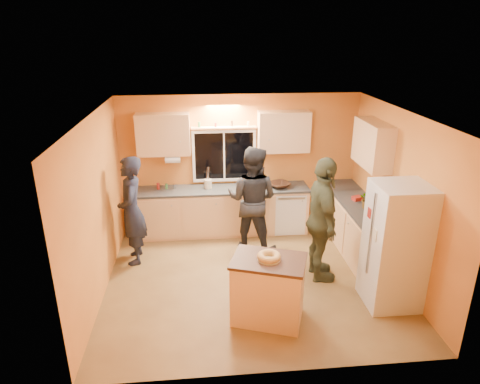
{
  "coord_description": "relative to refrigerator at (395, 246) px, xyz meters",
  "views": [
    {
      "loc": [
        -0.76,
        -5.8,
        3.72
      ],
      "look_at": [
        -0.15,
        0.4,
        1.32
      ],
      "focal_mm": 32.0,
      "sensor_mm": 36.0,
      "label": 1
    }
  ],
  "objects": [
    {
      "name": "room_shell",
      "position": [
        -1.77,
        1.21,
        0.72
      ],
      "size": [
        4.54,
        4.04,
        2.61
      ],
      "color": "orange",
      "rests_on": "ground"
    },
    {
      "name": "person_right",
      "position": [
        -0.83,
        0.74,
        0.09
      ],
      "size": [
        0.52,
        1.17,
        1.98
      ],
      "primitive_type": "imported",
      "rotation": [
        0.0,
        0.0,
        1.54
      ],
      "color": "#313320",
      "rests_on": "ground"
    },
    {
      "name": "mixing_bowl",
      "position": [
        -1.17,
        2.46,
        0.05
      ],
      "size": [
        0.49,
        0.49,
        0.09
      ],
      "primitive_type": "imported",
      "rotation": [
        0.0,
        0.0,
        0.38
      ],
      "color": "black",
      "rests_on": "back_counter"
    },
    {
      "name": "refrigerator",
      "position": [
        0.0,
        0.0,
        0.0
      ],
      "size": [
        0.72,
        0.7,
        1.8
      ],
      "primitive_type": "cube",
      "color": "silver",
      "rests_on": "ground"
    },
    {
      "name": "back_counter",
      "position": [
        -1.88,
        2.5,
        -0.45
      ],
      "size": [
        4.23,
        0.62,
        0.9
      ],
      "color": "#E0A775",
      "rests_on": "ground"
    },
    {
      "name": "right_counter",
      "position": [
        0.06,
        1.3,
        -0.45
      ],
      "size": [
        0.62,
        1.84,
        0.9
      ],
      "color": "#E0A775",
      "rests_on": "ground"
    },
    {
      "name": "bundt_pastry",
      "position": [
        -1.8,
        -0.22,
        0.06
      ],
      "size": [
        0.31,
        0.31,
        0.09
      ],
      "primitive_type": "torus",
      "color": "tan",
      "rests_on": "island"
    },
    {
      "name": "person_left",
      "position": [
        -3.79,
        1.56,
        0.01
      ],
      "size": [
        0.5,
        0.71,
        1.83
      ],
      "primitive_type": "imported",
      "rotation": [
        0.0,
        0.0,
        -1.47
      ],
      "color": "black",
      "rests_on": "ground"
    },
    {
      "name": "utensil_crock",
      "position": [
        -2.51,
        2.54,
        0.09
      ],
      "size": [
        0.14,
        0.14,
        0.17
      ],
      "primitive_type": "cylinder",
      "color": "beige",
      "rests_on": "back_counter"
    },
    {
      "name": "red_box",
      "position": [
        0.06,
        1.69,
        0.04
      ],
      "size": [
        0.19,
        0.16,
        0.07
      ],
      "primitive_type": "cube",
      "rotation": [
        0.0,
        0.0,
        0.31
      ],
      "color": "maroon",
      "rests_on": "right_counter"
    },
    {
      "name": "person_center",
      "position": [
        -1.77,
        1.79,
        0.04
      ],
      "size": [
        1.13,
        1.03,
        1.88
      ],
      "primitive_type": "imported",
      "rotation": [
        0.0,
        0.0,
        2.71
      ],
      "color": "black",
      "rests_on": "ground"
    },
    {
      "name": "potted_plant",
      "position": [
        0.11,
        1.32,
        0.17
      ],
      "size": [
        0.35,
        0.32,
        0.33
      ],
      "primitive_type": "imported",
      "rotation": [
        0.0,
        0.0,
        -0.26
      ],
      "color": "gray",
      "rests_on": "right_counter"
    },
    {
      "name": "ground",
      "position": [
        -1.89,
        0.8,
        -0.9
      ],
      "size": [
        4.5,
        4.5,
        0.0
      ],
      "primitive_type": "plane",
      "color": "brown",
      "rests_on": "ground"
    },
    {
      "name": "island",
      "position": [
        -1.8,
        -0.22,
        -0.44
      ],
      "size": [
        1.11,
        0.92,
        0.92
      ],
      "rotation": [
        0.0,
        0.0,
        -0.34
      ],
      "color": "#E0A775",
      "rests_on": "ground"
    }
  ]
}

